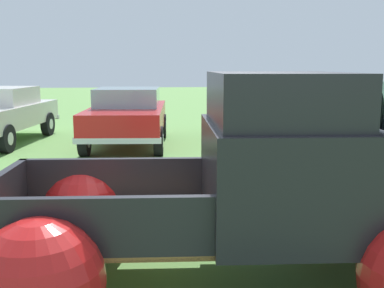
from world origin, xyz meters
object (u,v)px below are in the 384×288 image
at_px(show_car_1, 128,115).
at_px(show_car_2, 260,111).
at_px(vintage_pickup_truck, 258,201).
at_px(spectator_1, 351,103).

distance_m(show_car_1, show_car_2, 3.50).
distance_m(vintage_pickup_truck, show_car_1, 7.77).
bearing_deg(show_car_2, spectator_1, 98.59).
bearing_deg(show_car_1, spectator_1, 100.42).
distance_m(show_car_1, spectator_1, 6.12).
distance_m(vintage_pickup_truck, show_car_2, 8.30).
height_order(vintage_pickup_truck, spectator_1, vintage_pickup_truck).
bearing_deg(show_car_1, vintage_pickup_truck, 14.76).
height_order(vintage_pickup_truck, show_car_1, vintage_pickup_truck).
relative_size(show_car_2, spectator_1, 2.73).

